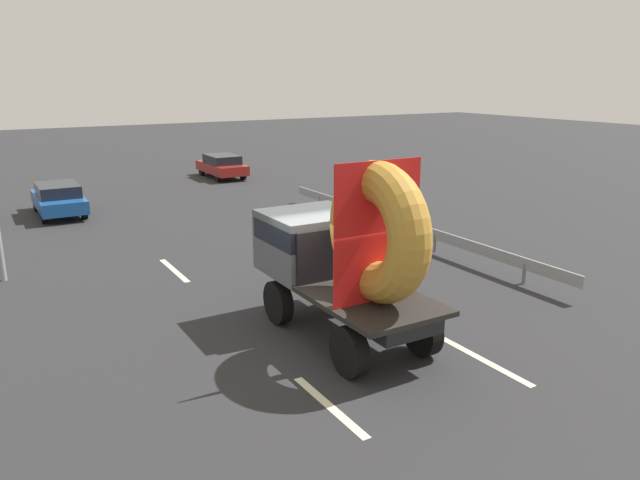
{
  "coord_description": "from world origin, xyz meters",
  "views": [
    {
      "loc": [
        -6.25,
        -9.84,
        5.29
      ],
      "look_at": [
        0.12,
        0.88,
        1.87
      ],
      "focal_mm": 33.58,
      "sensor_mm": 36.0,
      "label": 1
    }
  ],
  "objects": [
    {
      "name": "guardrail",
      "position": [
        6.0,
        5.51,
        0.53
      ],
      "size": [
        0.1,
        14.03,
        0.71
      ],
      "color": "gray",
      "rests_on": "ground_plane"
    },
    {
      "name": "flatbed_truck",
      "position": [
        0.12,
        0.02,
        1.87
      ],
      "size": [
        2.02,
        4.72,
        3.84
      ],
      "color": "black",
      "rests_on": "ground_plane"
    },
    {
      "name": "distant_sedan",
      "position": [
        -3.31,
        15.24,
        0.67
      ],
      "size": [
        1.64,
        3.82,
        1.25
      ],
      "color": "black",
      "rests_on": "ground_plane"
    },
    {
      "name": "lane_dash_left_far",
      "position": [
        -1.6,
        6.07,
        0.0
      ],
      "size": [
        0.16,
        2.35,
        0.01
      ],
      "primitive_type": "cube",
      "rotation": [
        0.0,
        0.0,
        1.57
      ],
      "color": "beige",
      "rests_on": "ground_plane"
    },
    {
      "name": "lane_dash_right_near",
      "position": [
        1.83,
        -2.43,
        0.0
      ],
      "size": [
        0.16,
        2.36,
        0.01
      ],
      "primitive_type": "cube",
      "rotation": [
        0.0,
        0.0,
        1.57
      ],
      "color": "beige",
      "rests_on": "ground_plane"
    },
    {
      "name": "ground_plane",
      "position": [
        0.0,
        0.0,
        0.0
      ],
      "size": [
        120.0,
        120.0,
        0.0
      ],
      "primitive_type": "plane",
      "color": "#28282B"
    },
    {
      "name": "lane_dash_left_near",
      "position": [
        -1.6,
        -2.31,
        0.0
      ],
      "size": [
        0.16,
        2.2,
        0.01
      ],
      "primitive_type": "cube",
      "rotation": [
        0.0,
        0.0,
        1.57
      ],
      "color": "beige",
      "rests_on": "ground_plane"
    },
    {
      "name": "lane_dash_right_far",
      "position": [
        1.83,
        6.29,
        0.0
      ],
      "size": [
        0.16,
        2.05,
        0.01
      ],
      "primitive_type": "cube",
      "rotation": [
        0.0,
        0.0,
        1.57
      ],
      "color": "beige",
      "rests_on": "ground_plane"
    },
    {
      "name": "oncoming_car",
      "position": [
        5.61,
        20.49,
        0.66
      ],
      "size": [
        1.61,
        3.77,
        1.23
      ],
      "color": "black",
      "rests_on": "ground_plane"
    }
  ]
}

